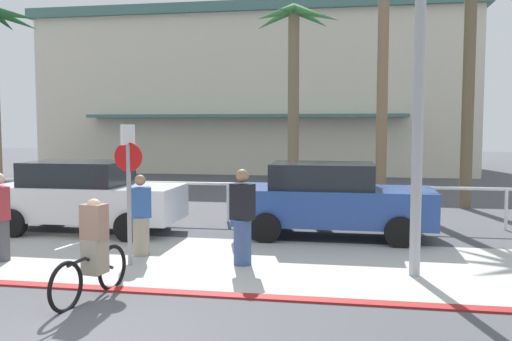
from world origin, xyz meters
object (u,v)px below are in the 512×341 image
cyclist_black_0 (93,251)px  pedestrian_1 (242,221)px  stop_sign_bike_lane (129,174)px  palm_tree_3 (383,21)px  palm_tree_2 (295,55)px  car_white_1 (86,196)px  pedestrian_2 (141,219)px  streetlight_curb (422,16)px  pedestrian_0 (0,221)px  car_blue_2 (331,199)px

cyclist_black_0 → pedestrian_1: bearing=50.8°
stop_sign_bike_lane → pedestrian_1: (2.00, 0.38, -0.86)m
palm_tree_3 → cyclist_black_0: bearing=-112.2°
palm_tree_2 → car_white_1: palm_tree_2 is taller
pedestrian_1 → pedestrian_2: size_ratio=1.10×
stop_sign_bike_lane → car_white_1: size_ratio=0.58×
palm_tree_3 → pedestrian_2: bearing=-119.3°
palm_tree_2 → pedestrian_2: 9.22m
stop_sign_bike_lane → pedestrian_2: bearing=96.7°
car_white_1 → pedestrian_2: 3.04m
streetlight_curb → pedestrian_2: bearing=170.9°
car_white_1 → pedestrian_2: car_white_1 is taller
palm_tree_2 → car_white_1: bearing=-126.3°
cyclist_black_0 → stop_sign_bike_lane: bearing=96.1°
cyclist_black_0 → streetlight_curb: bearing=20.2°
car_white_1 → streetlight_curb: bearing=-21.7°
palm_tree_3 → stop_sign_bike_lane: bearing=-116.9°
streetlight_curb → pedestrian_0: streetlight_curb is taller
palm_tree_2 → pedestrian_1: (-0.03, -8.37, -3.99)m
palm_tree_3 → pedestrian_1: (-2.84, -9.16, -5.12)m
stop_sign_bike_lane → palm_tree_3: size_ratio=0.33×
car_blue_2 → pedestrian_1: (-1.47, -2.89, -0.05)m
pedestrian_2 → palm_tree_3: bearing=60.7°
palm_tree_3 → car_blue_2: size_ratio=1.78×
palm_tree_3 → pedestrian_2: size_ratio=4.92×
streetlight_curb → palm_tree_3: (-0.16, 9.60, 1.66)m
streetlight_curb → pedestrian_1: (-3.00, 0.44, -3.46)m
streetlight_curb → car_white_1: 8.56m
car_white_1 → pedestrian_2: (2.21, -2.09, -0.14)m
palm_tree_2 → pedestrian_0: palm_tree_2 is taller
cyclist_black_0 → pedestrian_0: pedestrian_0 is taller
car_white_1 → car_blue_2: (5.76, 0.43, 0.00)m
streetlight_curb → pedestrian_2: streetlight_curb is taller
stop_sign_bike_lane → pedestrian_0: stop_sign_bike_lane is taller
streetlight_curb → pedestrian_1: 4.60m
palm_tree_2 → pedestrian_2: bearing=-104.9°
car_blue_2 → cyclist_black_0: size_ratio=2.44×
stop_sign_bike_lane → cyclist_black_0: bearing=-83.9°
streetlight_curb → palm_tree_2: streetlight_curb is taller
cyclist_black_0 → pedestrian_1: 2.86m
palm_tree_3 → cyclist_black_0: size_ratio=4.35×
pedestrian_0 → palm_tree_3: bearing=52.8°
palm_tree_3 → car_white_1: bearing=-136.8°
pedestrian_0 → pedestrian_2: pedestrian_0 is taller
pedestrian_2 → pedestrian_0: bearing=-160.0°
stop_sign_bike_lane → pedestrian_0: 2.66m
stop_sign_bike_lane → pedestrian_2: size_ratio=1.60×
cyclist_black_0 → pedestrian_2: (-0.29, 2.59, 0.04)m
stop_sign_bike_lane → pedestrian_1: bearing=10.8°
palm_tree_2 → palm_tree_3: palm_tree_3 is taller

